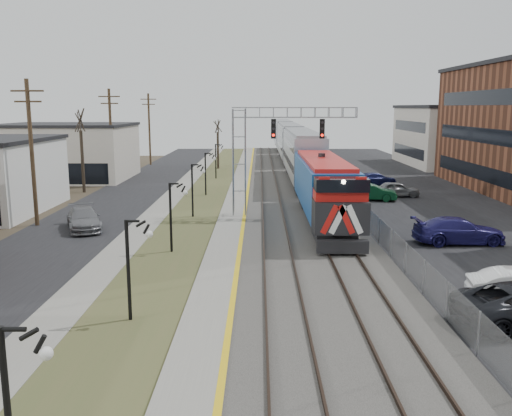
{
  "coord_description": "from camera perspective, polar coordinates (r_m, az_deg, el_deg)",
  "views": [
    {
      "loc": [
        0.98,
        -11.75,
        8.15
      ],
      "look_at": [
        0.8,
        17.91,
        2.6
      ],
      "focal_mm": 38.0,
      "sensor_mm": 36.0,
      "label": 1
    }
  ],
  "objects": [
    {
      "name": "car_street_b",
      "position": [
        38.13,
        -17.68,
        -1.13
      ],
      "size": [
        3.77,
        5.43,
        1.46
      ],
      "primitive_type": "imported",
      "rotation": [
        0.0,
        0.0,
        0.38
      ],
      "color": "slate",
      "rests_on": "ground"
    },
    {
      "name": "bare_trees",
      "position": [
        52.76,
        -14.69,
        4.33
      ],
      "size": [
        12.3,
        42.3,
        5.95
      ],
      "color": "#382D23",
      "rests_on": "ground"
    },
    {
      "name": "platform",
      "position": [
        47.48,
        -2.05,
        0.86
      ],
      "size": [
        2.0,
        120.0,
        0.24
      ],
      "primitive_type": "cube",
      "color": "gray",
      "rests_on": "ground"
    },
    {
      "name": "car_lot_f",
      "position": [
        48.69,
        12.09,
        1.57
      ],
      "size": [
        4.51,
        2.28,
        1.42
      ],
      "primitive_type": "imported",
      "rotation": [
        0.0,
        0.0,
        1.38
      ],
      "color": "#0B3B1E",
      "rests_on": "ground"
    },
    {
      "name": "sidewalk",
      "position": [
        48.12,
        -9.21,
        0.76
      ],
      "size": [
        2.0,
        120.0,
        0.08
      ],
      "primitive_type": "cube",
      "color": "gray",
      "rests_on": "ground"
    },
    {
      "name": "car_lot_d",
      "position": [
        34.79,
        20.56,
        -2.31
      ],
      "size": [
        5.5,
        2.39,
        1.57
      ],
      "primitive_type": "imported",
      "rotation": [
        0.0,
        0.0,
        1.6
      ],
      "color": "navy",
      "rests_on": "ground"
    },
    {
      "name": "grass_median",
      "position": [
        47.72,
        -5.65,
        0.75
      ],
      "size": [
        4.0,
        120.0,
        0.06
      ],
      "primitive_type": "cube",
      "color": "#49502A",
      "rests_on": "ground"
    },
    {
      "name": "platform_edge",
      "position": [
        47.43,
        -0.99,
        1.0
      ],
      "size": [
        0.24,
        120.0,
        0.01
      ],
      "primitive_type": "cube",
      "color": "gold",
      "rests_on": "platform"
    },
    {
      "name": "parking_lot",
      "position": [
        49.78,
        17.9,
        0.68
      ],
      "size": [
        16.0,
        120.0,
        0.04
      ],
      "primitive_type": "cube",
      "color": "black",
      "rests_on": "ground"
    },
    {
      "name": "track_far",
      "position": [
        47.63,
        5.79,
        1.03
      ],
      "size": [
        1.58,
        120.0,
        0.15
      ],
      "color": "#2D2119",
      "rests_on": "ballast_bed"
    },
    {
      "name": "street_west",
      "position": [
        49.07,
        -14.39,
        0.73
      ],
      "size": [
        7.0,
        120.0,
        0.04
      ],
      "primitive_type": "cube",
      "color": "black",
      "rests_on": "ground"
    },
    {
      "name": "utility_poles",
      "position": [
        40.01,
        -22.52,
        5.28
      ],
      "size": [
        0.28,
        80.28,
        10.0
      ],
      "color": "#4C3823",
      "rests_on": "ground"
    },
    {
      "name": "ballast_bed",
      "position": [
        47.54,
        3.98,
        0.82
      ],
      "size": [
        8.0,
        120.0,
        0.2
      ],
      "primitive_type": "cube",
      "color": "#595651",
      "rests_on": "ground"
    },
    {
      "name": "fence",
      "position": [
        47.88,
        9.02,
        1.64
      ],
      "size": [
        0.04,
        120.0,
        1.6
      ],
      "primitive_type": "cube",
      "color": "gray",
      "rests_on": "ground"
    },
    {
      "name": "track_near",
      "position": [
        47.42,
        1.57,
        1.04
      ],
      "size": [
        1.58,
        120.0,
        0.15
      ],
      "color": "#2D2119",
      "rests_on": "ballast_bed"
    },
    {
      "name": "signal_gantry",
      "position": [
        39.83,
        0.69,
        6.91
      ],
      "size": [
        9.0,
        1.07,
        8.15
      ],
      "color": "gray",
      "rests_on": "ground"
    },
    {
      "name": "car_lot_e",
      "position": [
        51.2,
        14.57,
        1.89
      ],
      "size": [
        4.18,
        1.84,
        1.4
      ],
      "primitive_type": "imported",
      "rotation": [
        0.0,
        0.0,
        1.62
      ],
      "color": "slate",
      "rests_on": "ground"
    },
    {
      "name": "car_lot_g",
      "position": [
        58.14,
        12.46,
        2.96
      ],
      "size": [
        4.99,
        3.28,
        1.34
      ],
      "primitive_type": "imported",
      "rotation": [
        0.0,
        0.0,
        1.9
      ],
      "color": "navy",
      "rests_on": "ground"
    },
    {
      "name": "train",
      "position": [
        73.24,
        3.91,
        6.48
      ],
      "size": [
        3.0,
        85.85,
        5.33
      ],
      "color": "#124995",
      "rests_on": "ground"
    },
    {
      "name": "lampposts",
      "position": [
        31.07,
        -8.89,
        -0.95
      ],
      "size": [
        0.14,
        62.14,
        4.0
      ],
      "color": "black",
      "rests_on": "ground"
    }
  ]
}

